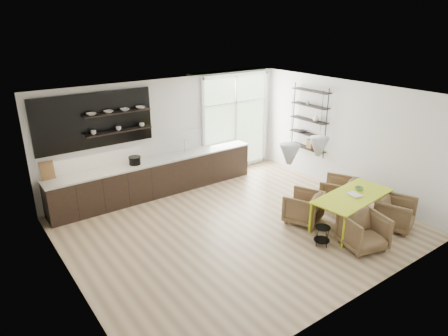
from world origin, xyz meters
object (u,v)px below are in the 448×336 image
(dining_table, at_px, (353,197))
(armchair_front_right, at_px, (395,213))
(armchair_front_left, at_px, (363,231))
(armchair_back_left, at_px, (303,207))
(armchair_back_right, at_px, (338,192))
(wire_stool, at_px, (322,233))

(dining_table, relative_size, armchair_front_right, 2.68)
(dining_table, xyz_separation_m, armchair_front_left, (-0.58, -0.74, -0.31))
(dining_table, distance_m, armchair_back_left, 1.09)
(armchair_back_left, height_order, armchair_front_right, armchair_back_left)
(armchair_back_left, distance_m, armchair_back_right, 1.26)
(dining_table, xyz_separation_m, wire_stool, (-1.16, -0.20, -0.41))
(dining_table, xyz_separation_m, armchair_back_left, (-0.74, 0.73, -0.32))
(dining_table, height_order, armchair_front_right, dining_table)
(armchair_back_left, bearing_deg, armchair_front_right, 111.85)
(dining_table, xyz_separation_m, armchair_back_right, (0.52, 0.79, -0.31))
(armchair_front_right, distance_m, wire_stool, 1.89)
(armchair_back_right, height_order, armchair_front_right, armchair_back_right)
(armchair_front_left, relative_size, wire_stool, 1.94)
(armchair_back_right, distance_m, armchair_front_left, 1.88)
(armchair_back_left, distance_m, wire_stool, 1.02)
(armchair_front_left, height_order, wire_stool, armchair_front_left)
(dining_table, relative_size, armchair_back_right, 2.59)
(armchair_front_left, distance_m, wire_stool, 0.80)
(armchair_front_right, bearing_deg, armchair_back_left, 115.78)
(dining_table, bearing_deg, armchair_front_left, -134.60)
(armchair_back_left, height_order, armchair_back_right, armchair_back_right)
(dining_table, relative_size, armchair_front_left, 2.60)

